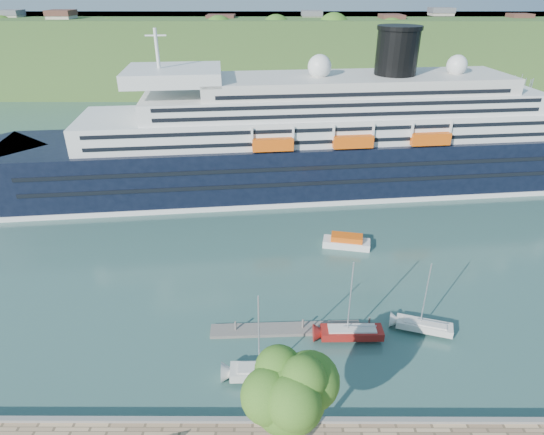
{
  "coord_description": "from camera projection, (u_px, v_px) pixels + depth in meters",
  "views": [
    {
      "loc": [
        -2.85,
        -26.71,
        34.63
      ],
      "look_at": [
        -3.01,
        30.0,
        5.03
      ],
      "focal_mm": 30.0,
      "sensor_mm": 36.0,
      "label": 1
    }
  ],
  "objects": [
    {
      "name": "ground",
      "position": [
        305.0,
        427.0,
        39.69
      ],
      "size": [
        400.0,
        400.0,
        0.0
      ],
      "primitive_type": "plane",
      "color": "#325951",
      "rests_on": "ground"
    },
    {
      "name": "sailboat_white_far",
      "position": [
        429.0,
        301.0,
        48.49
      ],
      "size": [
        6.85,
        3.65,
        8.52
      ],
      "primitive_type": null,
      "rotation": [
        0.0,
        0.0,
        -0.29
      ],
      "color": "silver",
      "rests_on": "ground"
    },
    {
      "name": "promenade_tree",
      "position": [
        288.0,
        410.0,
        32.96
      ],
      "size": [
        7.19,
        7.19,
        11.91
      ],
      "primitive_type": null,
      "color": "#2B5D18",
      "rests_on": "promenade"
    },
    {
      "name": "tender_launch",
      "position": [
        347.0,
        241.0,
        66.24
      ],
      "size": [
        7.17,
        3.57,
        1.89
      ],
      "primitive_type": null,
      "rotation": [
        0.0,
        0.0,
        -0.19
      ],
      "color": "#E7550D",
      "rests_on": "ground"
    },
    {
      "name": "floating_pontoon",
      "position": [
        286.0,
        329.0,
        50.56
      ],
      "size": [
        16.82,
        2.82,
        0.37
      ],
      "primitive_type": null,
      "rotation": [
        0.0,
        0.0,
        0.05
      ],
      "color": "slate",
      "rests_on": "ground"
    },
    {
      "name": "cruise_ship",
      "position": [
        317.0,
        112.0,
        79.86
      ],
      "size": [
        127.07,
        32.54,
        28.25
      ],
      "primitive_type": null,
      "rotation": [
        0.0,
        0.0,
        0.11
      ],
      "color": "black",
      "rests_on": "ground"
    },
    {
      "name": "far_hillside",
      "position": [
        281.0,
        52.0,
        162.69
      ],
      "size": [
        400.0,
        50.0,
        24.0
      ],
      "primitive_type": "cube",
      "color": "#2D4F1F",
      "rests_on": "ground"
    },
    {
      "name": "sailboat_white_near",
      "position": [
        265.0,
        342.0,
        42.26
      ],
      "size": [
        7.51,
        2.25,
        9.64
      ],
      "primitive_type": null,
      "rotation": [
        0.0,
        0.0,
        0.02
      ],
      "color": "silver",
      "rests_on": "ground"
    },
    {
      "name": "sailboat_red",
      "position": [
        355.0,
        304.0,
        47.2
      ],
      "size": [
        7.41,
        2.16,
        9.53
      ],
      "primitive_type": null,
      "rotation": [
        0.0,
        0.0,
        0.02
      ],
      "color": "maroon",
      "rests_on": "ground"
    },
    {
      "name": "quay_coping",
      "position": [
        306.0,
        420.0,
        38.98
      ],
      "size": [
        220.0,
        0.5,
        0.3
      ],
      "primitive_type": "cube",
      "color": "slate",
      "rests_on": "promenade"
    }
  ]
}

